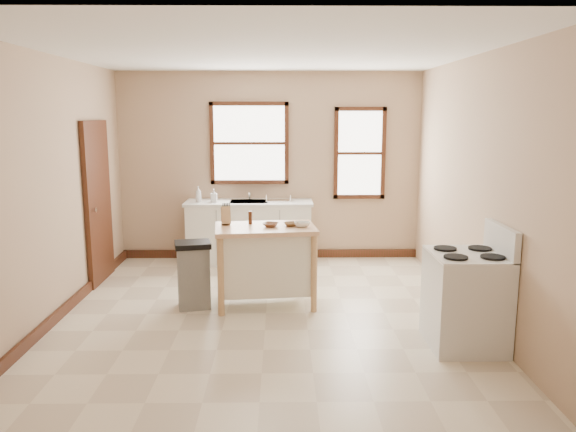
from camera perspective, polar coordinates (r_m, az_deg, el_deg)
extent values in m
plane|color=beige|center=(6.32, -2.24, -9.86)|extent=(5.00, 5.00, 0.00)
plane|color=white|center=(5.97, -2.44, 16.29)|extent=(5.00, 5.00, 0.00)
cube|color=tan|center=(8.47, -1.88, 5.03)|extent=(4.50, 0.04, 2.80)
cube|color=tan|center=(6.45, -22.76, 2.58)|extent=(0.04, 5.00, 2.80)
cube|color=tan|center=(6.33, 18.49, 2.72)|extent=(0.04, 5.00, 2.80)
cube|color=#38200F|center=(7.69, -18.73, 1.33)|extent=(0.06, 0.90, 2.10)
cube|color=#38200F|center=(8.66, -1.83, -3.84)|extent=(4.50, 0.04, 0.12)
cube|color=#38200F|center=(6.73, -21.73, -8.78)|extent=(0.04, 5.00, 0.12)
cylinder|color=silver|center=(8.40, -3.93, 2.43)|extent=(0.03, 0.03, 0.22)
imported|color=#B2B2B2|center=(8.23, -9.09, 2.20)|extent=(0.09, 0.09, 0.23)
imported|color=#B2B2B2|center=(8.20, -7.54, 2.07)|extent=(0.09, 0.09, 0.19)
cylinder|color=#422111|center=(6.50, -3.86, -0.17)|extent=(0.06, 0.06, 0.15)
imported|color=brown|center=(6.35, -1.77, -0.89)|extent=(0.22, 0.22, 0.04)
imported|color=brown|center=(6.38, 0.30, -0.84)|extent=(0.21, 0.21, 0.04)
imported|color=white|center=(6.34, 1.44, -0.86)|extent=(0.21, 0.21, 0.06)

